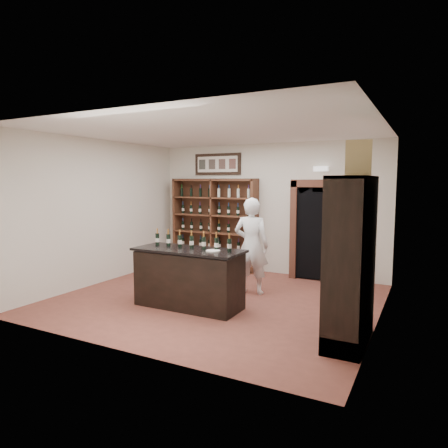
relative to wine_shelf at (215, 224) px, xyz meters
The scene contains 21 objects.
floor 2.89m from the wine_shelf, 60.87° to the right, with size 5.50×5.50×0.00m, color brown.
ceiling 3.28m from the wine_shelf, 60.87° to the right, with size 5.50×5.50×0.00m, color white.
wall_back 1.37m from the wine_shelf, ahead, with size 5.50×0.04×3.00m, color beige.
wall_left 2.78m from the wine_shelf, 121.86° to the right, with size 0.04×5.00×3.00m, color beige.
wall_right 4.69m from the wine_shelf, 29.94° to the right, with size 0.04×5.00×3.00m, color beige.
wine_shelf is the anchor object (origin of this frame).
framed_picture 1.46m from the wine_shelf, 90.00° to the left, with size 1.25×0.04×0.52m, color black.
arched_doorway 2.55m from the wine_shelf, ahead, with size 1.17×0.35×2.17m.
emergency_light 2.86m from the wine_shelf, ahead, with size 0.30×0.10×0.10m, color white.
tasting_counter 3.19m from the wine_shelf, 69.44° to the right, with size 1.88×0.78×1.00m.
counter_bottle_0 2.86m from the wine_shelf, 82.36° to the right, with size 0.07×0.07×0.30m.
counter_bottle_1 2.90m from the wine_shelf, 77.66° to the right, with size 0.07×0.07×0.30m.
counter_bottle_2 2.96m from the wine_shelf, 73.12° to the right, with size 0.07×0.07×0.30m.
counter_bottle_3 3.04m from the wine_shelf, 68.78° to the right, with size 0.07×0.07×0.30m.
counter_bottle_4 3.13m from the wine_shelf, 64.69° to the right, with size 0.07×0.07×0.30m.
counter_bottle_5 3.24m from the wine_shelf, 60.86° to the right, with size 0.07×0.07×0.30m.
counter_bottle_6 3.37m from the wine_shelf, 57.29° to the right, with size 0.07×0.07×0.30m.
side_cabinet 5.02m from the wine_shelf, 40.21° to the right, with size 0.48×1.20×2.20m.
shopkeeper 2.38m from the wine_shelf, 44.36° to the right, with size 0.67×0.44×1.83m, color white.
plate 3.36m from the wine_shelf, 61.78° to the right, with size 0.23×0.23×0.02m, color silver.
wine_crate 4.95m from the wine_shelf, 37.30° to the right, with size 0.34×0.14×0.48m, color tan.
Camera 1 is at (3.39, -6.20, 2.13)m, focal length 32.00 mm.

